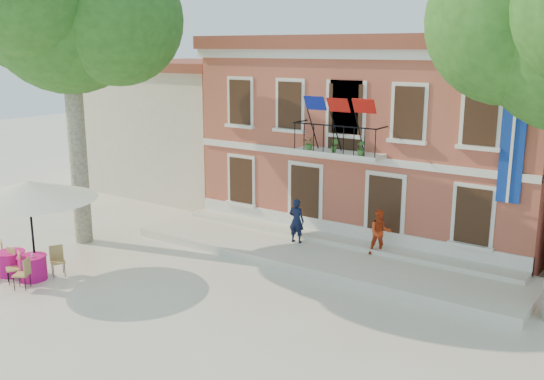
% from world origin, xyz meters
% --- Properties ---
extents(ground, '(90.00, 90.00, 0.00)m').
position_xyz_m(ground, '(0.00, 0.00, 0.00)').
color(ground, beige).
rests_on(ground, ground).
extents(main_building, '(13.50, 9.59, 7.50)m').
position_xyz_m(main_building, '(2.00, 9.99, 3.78)').
color(main_building, '#A5513B').
rests_on(main_building, ground).
extents(neighbor_west, '(9.40, 9.40, 6.40)m').
position_xyz_m(neighbor_west, '(-9.50, 11.00, 3.22)').
color(neighbor_west, beige).
rests_on(neighbor_west, ground).
extents(terrace, '(14.00, 3.40, 0.30)m').
position_xyz_m(terrace, '(2.00, 4.40, 0.15)').
color(terrace, silver).
rests_on(terrace, ground).
extents(plane_tree_west, '(5.65, 5.65, 11.10)m').
position_xyz_m(plane_tree_west, '(-6.21, 1.03, 8.20)').
color(plane_tree_west, '#A59E84').
rests_on(plane_tree_west, ground).
extents(patio_umbrella, '(4.14, 4.14, 3.08)m').
position_xyz_m(patio_umbrella, '(-4.62, -2.09, 2.77)').
color(patio_umbrella, black).
rests_on(patio_umbrella, ground).
extents(pedestrian_navy, '(0.61, 0.43, 1.59)m').
position_xyz_m(pedestrian_navy, '(0.84, 4.71, 1.09)').
color(pedestrian_navy, black).
rests_on(pedestrian_navy, terrace).
extents(pedestrian_orange, '(0.95, 0.91, 1.54)m').
position_xyz_m(pedestrian_orange, '(3.83, 5.19, 1.07)').
color(pedestrian_orange, red).
rests_on(pedestrian_orange, terrace).
extents(cafe_table_1, '(1.65, 1.87, 0.95)m').
position_xyz_m(cafe_table_1, '(-4.38, -2.35, 0.43)').
color(cafe_table_1, '#CD136C').
rests_on(cafe_table_1, ground).
extents(cafe_table_2, '(1.90, 1.25, 0.95)m').
position_xyz_m(cafe_table_2, '(-5.30, -2.50, 0.42)').
color(cafe_table_2, '#CD136C').
rests_on(cafe_table_2, ground).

